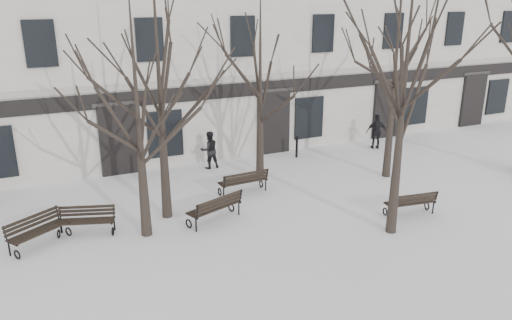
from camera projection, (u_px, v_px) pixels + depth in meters
ground at (286, 238)px, 15.29m from camera, size 100.00×100.00×0.00m
building at (166, 28)px, 24.74m from camera, size 40.40×10.20×11.40m
tree_1 at (136, 87)px, 14.04m from camera, size 5.17×5.17×7.38m
tree_2 at (407, 61)px, 14.02m from camera, size 5.95×5.95×8.50m
tree_4 at (157, 54)px, 15.07m from camera, size 6.03×6.03×8.61m
tree_5 at (260, 60)px, 18.68m from camera, size 5.32×5.32×7.60m
tree_6 at (398, 41)px, 18.78m from camera, size 6.08×6.08×8.69m
bench_0 at (37, 230)px, 14.71m from camera, size 1.85×1.50×0.91m
bench_1 at (216, 207)px, 16.20m from camera, size 2.02×1.30×0.97m
bench_2 at (411, 202)px, 16.71m from camera, size 1.79×0.85×0.87m
bench_3 at (86, 219)px, 15.45m from camera, size 1.80×1.12×0.86m
bench_4 at (244, 181)px, 18.53m from camera, size 1.87×0.77×0.93m
bollard_a at (139, 165)px, 20.00m from camera, size 0.14×0.14×1.09m
bollard_b at (297, 146)px, 22.68m from camera, size 0.13×0.13×1.00m
pedestrian_b at (210, 168)px, 21.45m from camera, size 0.81×0.64×1.63m
pedestrian_c at (375, 148)px, 24.17m from camera, size 1.07×0.77×1.68m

